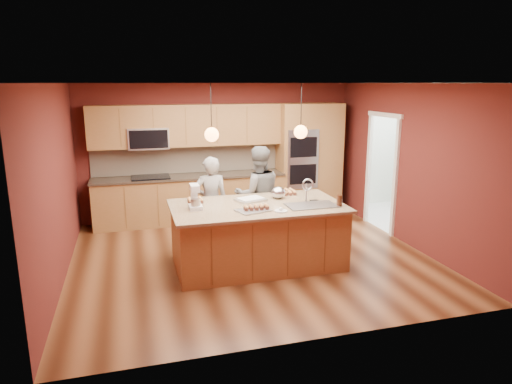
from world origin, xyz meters
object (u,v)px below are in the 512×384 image
object	(u,v)px
person_left	(211,202)
stand_mixer	(195,198)
person_right	(258,195)
mixing_bowl	(278,193)
island	(258,234)

from	to	relation	value
person_left	stand_mixer	world-z (taller)	person_left
person_right	mixing_bowl	world-z (taller)	person_right
mixing_bowl	person_right	bearing A→B (deg)	101.57
person_right	mixing_bowl	xyz separation A→B (m)	(0.14, -0.67, 0.19)
island	person_right	size ratio (longest dim) A/B	1.52
island	mixing_bowl	distance (m)	0.75
person_left	stand_mixer	size ratio (longest dim) A/B	4.34
island	stand_mixer	world-z (taller)	island
stand_mixer	island	bearing A→B (deg)	-1.60
island	stand_mixer	xyz separation A→B (m)	(-0.93, 0.04, 0.61)
island	person_left	xyz separation A→B (m)	(-0.54, 0.97, 0.29)
person_left	mixing_bowl	distance (m)	1.19
island	person_left	bearing A→B (deg)	119.31
person_left	stand_mixer	distance (m)	1.06
island	person_right	bearing A→B (deg)	74.34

